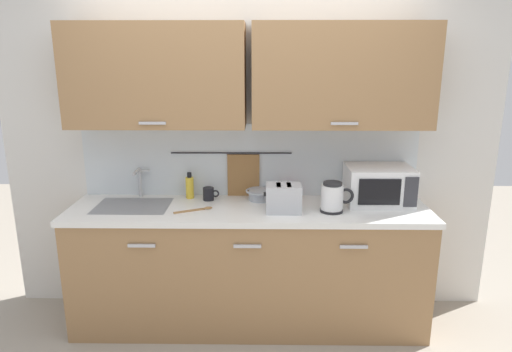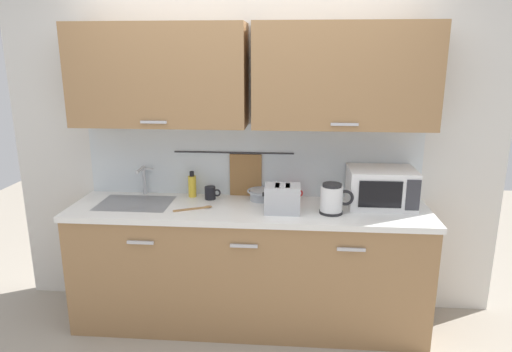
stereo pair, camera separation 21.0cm
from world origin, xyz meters
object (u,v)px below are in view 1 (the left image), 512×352
at_px(microwave, 379,185).
at_px(dish_soap_bottle, 190,187).
at_px(mug_by_kettle, 291,193).
at_px(mixing_bowl, 260,194).
at_px(toaster, 284,198).
at_px(mug_near_sink, 209,194).
at_px(wooden_spoon, 198,209).
at_px(electric_kettle, 333,197).

height_order(microwave, dish_soap_bottle, microwave).
xyz_separation_m(dish_soap_bottle, mug_by_kettle, (0.75, -0.01, -0.04)).
relative_size(mixing_bowl, toaster, 0.84).
height_order(mug_near_sink, wooden_spoon, mug_near_sink).
relative_size(dish_soap_bottle, mug_by_kettle, 1.63).
bearing_deg(toaster, microwave, 15.56).
height_order(electric_kettle, mug_near_sink, electric_kettle).
distance_m(microwave, electric_kettle, 0.40).
distance_m(mixing_bowl, wooden_spoon, 0.49).
relative_size(microwave, mug_near_sink, 3.83).
bearing_deg(microwave, electric_kettle, -152.06).
relative_size(microwave, wooden_spoon, 1.76).
relative_size(mug_near_sink, mug_by_kettle, 1.00).
height_order(dish_soap_bottle, mug_near_sink, dish_soap_bottle).
relative_size(microwave, mixing_bowl, 2.15).
distance_m(microwave, wooden_spoon, 1.30).
relative_size(electric_kettle, dish_soap_bottle, 1.16).
height_order(toaster, mug_by_kettle, toaster).
relative_size(electric_kettle, wooden_spoon, 0.87).
bearing_deg(mug_by_kettle, mug_near_sink, -176.31).
distance_m(mug_near_sink, wooden_spoon, 0.24).
xyz_separation_m(mug_near_sink, wooden_spoon, (-0.05, -0.23, -0.04)).
distance_m(dish_soap_bottle, wooden_spoon, 0.31).
bearing_deg(mug_by_kettle, microwave, -8.63).
height_order(electric_kettle, toaster, electric_kettle).
bearing_deg(wooden_spoon, mug_by_kettle, 22.45).
relative_size(mug_near_sink, toaster, 0.47).
distance_m(microwave, mug_near_sink, 1.23).
bearing_deg(wooden_spoon, electric_kettle, -0.66).
bearing_deg(dish_soap_bottle, electric_kettle, -15.97).
xyz_separation_m(microwave, wooden_spoon, (-1.28, -0.18, -0.13)).
height_order(mixing_bowl, mug_by_kettle, mug_by_kettle).
bearing_deg(mug_near_sink, microwave, -2.56).
height_order(electric_kettle, dish_soap_bottle, electric_kettle).
distance_m(dish_soap_bottle, mixing_bowl, 0.53).
xyz_separation_m(microwave, mug_near_sink, (-1.23, 0.05, -0.09)).
height_order(microwave, mixing_bowl, microwave).
distance_m(dish_soap_bottle, mug_near_sink, 0.16).
height_order(dish_soap_bottle, mixing_bowl, dish_soap_bottle).
bearing_deg(electric_kettle, dish_soap_bottle, 164.03).
distance_m(mixing_bowl, mug_by_kettle, 0.23).
height_order(mug_near_sink, toaster, toaster).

